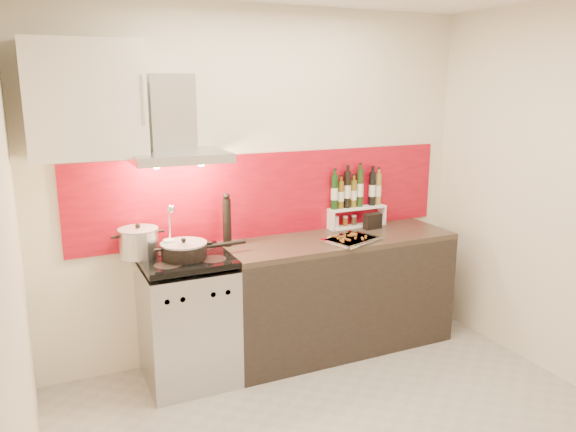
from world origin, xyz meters
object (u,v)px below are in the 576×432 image
stock_pot (139,242)px  baking_tray (351,239)px  range_stove (188,320)px  counter (338,293)px  saute_pan (185,250)px  pepper_mill (227,221)px

stock_pot → baking_tray: size_ratio=0.56×
range_stove → stock_pot: 0.64m
counter → baking_tray: (0.02, -0.13, 0.47)m
range_stove → baking_tray: size_ratio=1.92×
counter → saute_pan: bearing=-177.9°
range_stove → saute_pan: saute_pan is taller
saute_pan → pepper_mill: bearing=26.9°
stock_pot → baking_tray: 1.53m
counter → stock_pot: 1.59m
counter → baking_tray: size_ratio=3.80×
range_stove → baking_tray: bearing=-6.0°
pepper_mill → stock_pot: bearing=-178.6°
range_stove → stock_pot: bearing=155.7°
stock_pot → pepper_mill: (0.63, 0.02, 0.08)m
stock_pot → counter: bearing=-4.7°
range_stove → counter: size_ratio=0.51×
range_stove → pepper_mill: (0.35, 0.14, 0.65)m
pepper_mill → counter: bearing=-9.2°
saute_pan → baking_tray: 1.24m
stock_pot → baking_tray: stock_pot is taller
saute_pan → baking_tray: saute_pan is taller
stock_pot → saute_pan: 0.32m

